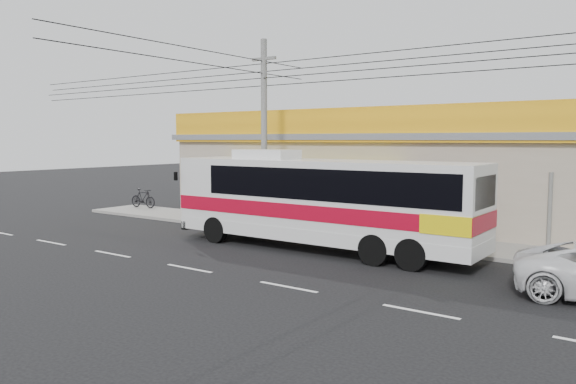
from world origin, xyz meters
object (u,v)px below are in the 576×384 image
object	(u,v)px
coach_bus	(325,197)
motorbike_red	(264,213)
motorbike_dark	(143,198)
utility_pole	(264,74)

from	to	relation	value
coach_bus	motorbike_red	bearing A→B (deg)	150.13
coach_bus	motorbike_dark	distance (m)	15.87
coach_bus	motorbike_dark	bearing A→B (deg)	165.06
coach_bus	motorbike_red	size ratio (longest dim) A/B	5.89
coach_bus	utility_pole	bearing A→B (deg)	153.59
coach_bus	motorbike_dark	xyz separation A→B (m)	(-15.27, 4.09, -1.32)
coach_bus	utility_pole	xyz separation A→B (m)	(-4.72, 2.35, 5.15)
motorbike_dark	coach_bus	bearing A→B (deg)	-110.01
coach_bus	motorbike_dark	size ratio (longest dim) A/B	6.54
motorbike_red	utility_pole	size ratio (longest dim) A/B	0.06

